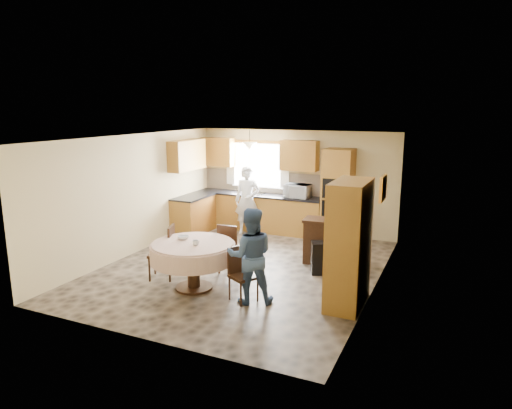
{
  "coord_description": "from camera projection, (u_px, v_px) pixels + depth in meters",
  "views": [
    {
      "loc": [
        3.68,
        -7.48,
        3.05
      ],
      "look_at": [
        0.16,
        0.3,
        1.21
      ],
      "focal_mm": 32.0,
      "sensor_mm": 36.0,
      "label": 1
    }
  ],
  "objects": [
    {
      "name": "chair_back",
      "position": [
        230.0,
        246.0,
        8.44
      ],
      "size": [
        0.43,
        0.43,
        0.94
      ],
      "rotation": [
        0.0,
        0.0,
        3.2
      ],
      "color": "#3A200F",
      "rests_on": "floor"
    },
    {
      "name": "oven_tower",
      "position": [
        338.0,
        195.0,
        10.5
      ],
      "size": [
        0.66,
        0.62,
        2.12
      ],
      "primitive_type": "cube",
      "color": "#B0802F",
      "rests_on": "floor"
    },
    {
      "name": "space_heater",
      "position": [
        323.0,
        258.0,
        8.47
      ],
      "size": [
        0.52,
        0.45,
        0.6
      ],
      "primitive_type": "cube",
      "rotation": [
        0.0,
        0.0,
        0.42
      ],
      "color": "black",
      "rests_on": "floor"
    },
    {
      "name": "wall_back",
      "position": [
        295.0,
        181.0,
        11.2
      ],
      "size": [
        5.0,
        0.02,
        2.5
      ],
      "primitive_type": "cube",
      "color": "tan",
      "rests_on": "floor"
    },
    {
      "name": "pendant",
      "position": [
        250.0,
        146.0,
        10.97
      ],
      "size": [
        0.36,
        0.36,
        0.18
      ],
      "primitive_type": "cone",
      "rotation": [
        3.14,
        0.0,
        0.0
      ],
      "color": "beige",
      "rests_on": "ceiling"
    },
    {
      "name": "curtain_left",
      "position": [
        230.0,
        162.0,
        11.75
      ],
      "size": [
        0.22,
        0.02,
        1.15
      ],
      "primitive_type": "cube",
      "color": "white",
      "rests_on": "wall_back"
    },
    {
      "name": "ceiling",
      "position": [
        241.0,
        138.0,
        8.26
      ],
      "size": [
        5.0,
        6.0,
        0.01
      ],
      "primitive_type": "cube",
      "color": "white",
      "rests_on": "wall_back"
    },
    {
      "name": "floor",
      "position": [
        242.0,
        268.0,
        8.79
      ],
      "size": [
        5.0,
        6.0,
        0.01
      ],
      "primitive_type": "cube",
      "color": "#6F5E4D",
      "rests_on": "ground"
    },
    {
      "name": "person_sink",
      "position": [
        247.0,
        200.0,
        11.05
      ],
      "size": [
        0.7,
        0.57,
        1.65
      ],
      "primitive_type": "imported",
      "rotation": [
        0.0,
        0.0,
        0.33
      ],
      "color": "silver",
      "rests_on": "floor"
    },
    {
      "name": "person_dining",
      "position": [
        250.0,
        256.0,
        7.13
      ],
      "size": [
        0.92,
        0.85,
        1.53
      ],
      "primitive_type": "imported",
      "rotation": [
        0.0,
        0.0,
        3.59
      ],
      "color": "#344C73",
      "rests_on": "floor"
    },
    {
      "name": "framed_picture",
      "position": [
        383.0,
        188.0,
        8.0
      ],
      "size": [
        0.06,
        0.54,
        0.45
      ],
      "color": "gold",
      "rests_on": "wall_right"
    },
    {
      "name": "sideboard",
      "position": [
        333.0,
        243.0,
        8.96
      ],
      "size": [
        1.21,
        0.58,
        0.84
      ],
      "primitive_type": "cube",
      "rotation": [
        0.0,
        0.0,
        0.09
      ],
      "color": "#3A200F",
      "rests_on": "floor"
    },
    {
      "name": "base_cab_back",
      "position": [
        259.0,
        213.0,
        11.44
      ],
      "size": [
        3.3,
        0.6,
        0.88
      ],
      "primitive_type": "cube",
      "color": "#B0802F",
      "rests_on": "floor"
    },
    {
      "name": "cupboard",
      "position": [
        349.0,
        244.0,
        6.98
      ],
      "size": [
        0.52,
        1.03,
        1.97
      ],
      "primitive_type": "cube",
      "color": "#B0802F",
      "rests_on": "floor"
    },
    {
      "name": "cup_table",
      "position": [
        196.0,
        243.0,
        7.49
      ],
      "size": [
        0.14,
        0.14,
        0.09
      ],
      "primitive_type": "imported",
      "rotation": [
        0.0,
        0.0,
        0.28
      ],
      "color": "#B2B2B2",
      "rests_on": "dining_table"
    },
    {
      "name": "oven_upper",
      "position": [
        334.0,
        189.0,
        10.18
      ],
      "size": [
        0.56,
        0.01,
        0.45
      ],
      "primitive_type": "cube",
      "color": "black",
      "rests_on": "oven_tower"
    },
    {
      "name": "chair_left",
      "position": [
        166.0,
        249.0,
        8.18
      ],
      "size": [
        0.55,
        0.55,
        0.98
      ],
      "rotation": [
        0.0,
        0.0,
        -1.19
      ],
      "color": "#3A200F",
      "rests_on": "floor"
    },
    {
      "name": "wall_right",
      "position": [
        377.0,
        218.0,
        7.52
      ],
      "size": [
        0.02,
        6.0,
        2.5
      ],
      "primitive_type": "cube",
      "color": "tan",
      "rests_on": "floor"
    },
    {
      "name": "bottle_sideboard",
      "position": [
        352.0,
        218.0,
        8.7
      ],
      "size": [
        0.12,
        0.12,
        0.28
      ],
      "primitive_type": "imported",
      "rotation": [
        0.0,
        0.0,
        0.16
      ],
      "color": "silver",
      "rests_on": "sideboard"
    },
    {
      "name": "counter_back",
      "position": [
        259.0,
        195.0,
        11.34
      ],
      "size": [
        3.3,
        0.64,
        0.04
      ],
      "primitive_type": "cube",
      "color": "black",
      "rests_on": "base_cab_back"
    },
    {
      "name": "backsplash",
      "position": [
        263.0,
        182.0,
        11.54
      ],
      "size": [
        3.3,
        0.02,
        0.55
      ],
      "primitive_type": "cube",
      "color": "#C9AF8E",
      "rests_on": "wall_back"
    },
    {
      "name": "oven_lower",
      "position": [
        334.0,
        211.0,
        10.28
      ],
      "size": [
        0.56,
        0.01,
        0.45
      ],
      "primitive_type": "cube",
      "color": "black",
      "rests_on": "oven_tower"
    },
    {
      "name": "counter_left",
      "position": [
        193.0,
        197.0,
        11.09
      ],
      "size": [
        0.64,
        1.2,
        0.04
      ],
      "primitive_type": "cube",
      "color": "black",
      "rests_on": "base_cab_left"
    },
    {
      "name": "base_cab_left",
      "position": [
        194.0,
        215.0,
        11.18
      ],
      "size": [
        0.6,
        1.2,
        0.88
      ],
      "primitive_type": "cube",
      "color": "#B0802F",
      "rests_on": "floor"
    },
    {
      "name": "microwave",
      "position": [
        297.0,
        191.0,
        10.84
      ],
      "size": [
        0.61,
        0.42,
        0.33
      ],
      "primitive_type": "imported",
      "rotation": [
        0.0,
        0.0,
        -0.03
      ],
      "color": "silver",
      "rests_on": "counter_back"
    },
    {
      "name": "wall_front",
      "position": [
        139.0,
        250.0,
        5.85
      ],
      "size": [
        5.0,
        0.02,
        2.5
      ],
      "primitive_type": "cube",
      "color": "tan",
      "rests_on": "floor"
    },
    {
      "name": "wall_cab_left",
      "position": [
        218.0,
        152.0,
        11.74
      ],
      "size": [
        0.85,
        0.33,
        0.72
      ],
      "primitive_type": "cube",
      "color": "#A27428",
      "rests_on": "wall_back"
    },
    {
      "name": "dining_table",
      "position": [
        193.0,
        253.0,
        7.68
      ],
      "size": [
        1.43,
        1.43,
        0.82
      ],
      "color": "#3A200F",
      "rests_on": "floor"
    },
    {
      "name": "bowl_table",
      "position": [
        183.0,
        238.0,
        7.83
      ],
      "size": [
        0.23,
        0.23,
        0.06
      ],
      "primitive_type": "imported",
      "rotation": [
        0.0,
        0.0,
        -0.18
      ],
      "color": "#B2B2B2",
      "rests_on": "dining_table"
    },
    {
      "name": "wall_left",
      "position": [
        134.0,
        195.0,
        9.53
      ],
      "size": [
        0.02,
        6.0,
        2.5
      ],
      "primitive_type": "cube",
      "color": "tan",
      "rests_on": "floor"
    },
    {
      "name": "wall_cab_side",
      "position": [
        187.0,
        155.0,
        10.93
      ],
      "size": [
        0.33,
        1.2,
        0.72
      ],
      "primitive_type": "cube",
      "color": "#A27428",
      "rests_on": "wall_left"
    },
    {
      "name": "curtain_right",
      "position": [
        285.0,
        165.0,
        11.15
      ],
      "size": [
        0.22,
        0.02,
        1.15
      ],
      "primitive_type": "cube",
      "color": "white",
      "rests_on": "wall_back"
    },
    {
      "name": "chair_right",
      "position": [
        241.0,
        271.0,
        7.28
      ],
      "size": [
        0.51,
        0.51,
        0.87
      ],
      "rotation": [
        0.0,
        0.0,
        1.06
      ],
      "color": "#3A200F",
      "rests_on": "floor"
    },
    {
      "name": "wall_cab_right",
      "position": [
        299.0,
        156.0,
        10.85
      ],
      "size": [
        0.9,
        0.33,
        0.72
      ],
      "primitive_type": "cube",
      "color": "#A27428",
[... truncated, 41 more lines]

